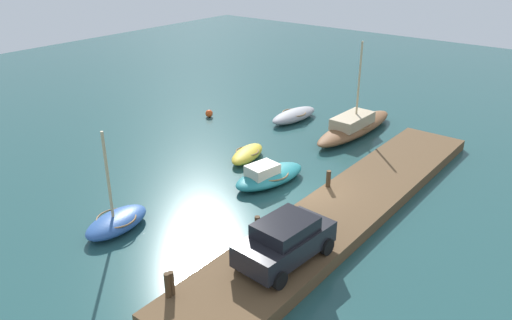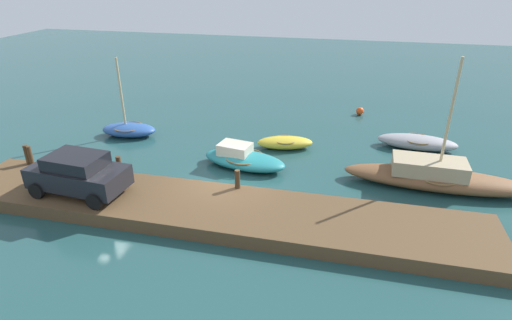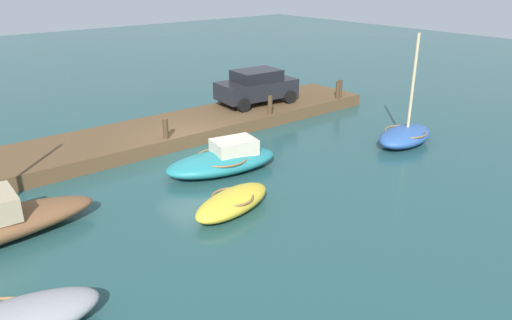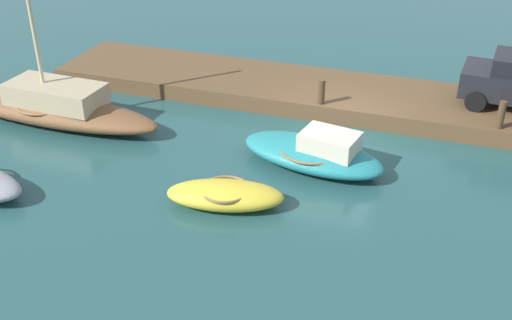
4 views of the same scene
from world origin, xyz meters
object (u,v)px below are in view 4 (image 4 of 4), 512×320
object	(u,v)px
motorboat_teal	(314,153)
dinghy_yellow	(225,195)
sailboat_brown	(49,106)
mooring_post_mid_east	(501,115)
mooring_post_east	(321,92)

from	to	relation	value
motorboat_teal	dinghy_yellow	bearing A→B (deg)	69.32
sailboat_brown	mooring_post_mid_east	bearing A→B (deg)	-165.66
sailboat_brown	dinghy_yellow	bearing A→B (deg)	160.67
motorboat_teal	mooring_post_east	size ratio (longest dim) A/B	5.43
motorboat_teal	sailboat_brown	world-z (taller)	sailboat_brown
sailboat_brown	mooring_post_mid_east	xyz separation A→B (m)	(-13.48, -2.96, 0.44)
dinghy_yellow	mooring_post_east	distance (m)	5.85
dinghy_yellow	sailboat_brown	bearing A→B (deg)	-34.93
sailboat_brown	mooring_post_east	distance (m)	8.65
motorboat_teal	dinghy_yellow	size ratio (longest dim) A/B	1.40
dinghy_yellow	motorboat_teal	bearing A→B (deg)	-134.44
mooring_post_mid_east	sailboat_brown	bearing A→B (deg)	12.40
motorboat_teal	sailboat_brown	bearing A→B (deg)	9.56
mooring_post_east	motorboat_teal	bearing A→B (deg)	100.80
dinghy_yellow	mooring_post_mid_east	size ratio (longest dim) A/B	3.73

